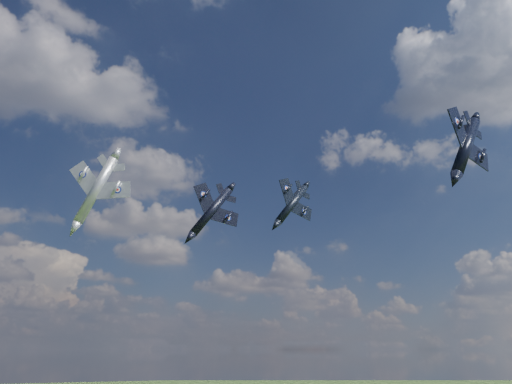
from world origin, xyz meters
name	(u,v)px	position (x,y,z in m)	size (l,w,h in m)	color
jet_lead_navy	(211,211)	(5.04, 19.87, 81.09)	(10.47, 14.60, 3.02)	black
jet_right_navy	(466,147)	(25.91, -16.50, 81.91)	(10.34, 14.42, 2.98)	black
jet_high_navy	(292,204)	(24.17, 28.27, 86.62)	(11.23, 15.66, 3.24)	black
jet_left_silver	(96,190)	(-13.90, 18.53, 82.28)	(11.18, 15.58, 3.22)	#9B9EA5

